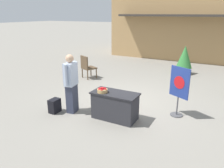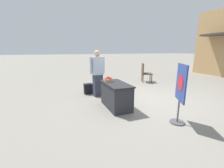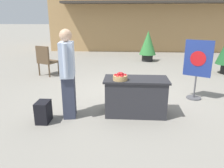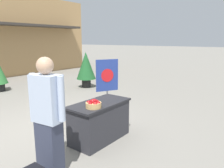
{
  "view_description": "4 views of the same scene",
  "coord_description": "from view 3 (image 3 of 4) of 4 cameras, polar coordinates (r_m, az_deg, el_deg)",
  "views": [
    {
      "loc": [
        2.81,
        -6.26,
        2.87
      ],
      "look_at": [
        0.14,
        -1.25,
        1.02
      ],
      "focal_mm": 35.0,
      "sensor_mm": 36.0,
      "label": 1
    },
    {
      "loc": [
        4.35,
        -2.96,
        1.77
      ],
      "look_at": [
        0.06,
        -1.31,
        0.72
      ],
      "focal_mm": 24.0,
      "sensor_mm": 36.0,
      "label": 2
    },
    {
      "loc": [
        0.02,
        -5.53,
        1.97
      ],
      "look_at": [
        -0.27,
        -1.21,
        0.64
      ],
      "focal_mm": 35.0,
      "sensor_mm": 36.0,
      "label": 3
    },
    {
      "loc": [
        -2.89,
        -3.95,
        1.99
      ],
      "look_at": [
        0.74,
        -1.16,
        1.05
      ],
      "focal_mm": 35.0,
      "sensor_mm": 36.0,
      "label": 4
    }
  ],
  "objects": [
    {
      "name": "ground_plane",
      "position": [
        5.87,
        3.38,
        -2.58
      ],
      "size": [
        120.0,
        120.0,
        0.0
      ],
      "primitive_type": "plane",
      "color": "gray"
    },
    {
      "name": "storefront_building",
      "position": [
        15.31,
        11.5,
        17.65
      ],
      "size": [
        12.94,
        5.33,
        4.42
      ],
      "color": "tan",
      "rests_on": "ground_plane"
    },
    {
      "name": "display_table",
      "position": [
        4.57,
        6.17,
        -3.23
      ],
      "size": [
        1.3,
        0.64,
        0.78
      ],
      "color": "#2D2D33",
      "rests_on": "ground_plane"
    },
    {
      "name": "apple_basket",
      "position": [
        4.3,
        2.15,
        1.9
      ],
      "size": [
        0.29,
        0.29,
        0.16
      ],
      "color": "tan",
      "rests_on": "display_table"
    },
    {
      "name": "person_visitor",
      "position": [
        4.37,
        -11.46,
        2.63
      ],
      "size": [
        0.32,
        0.6,
        1.76
      ],
      "rotation": [
        0.0,
        0.0,
        0.15
      ],
      "color": "#33384C",
      "rests_on": "ground_plane"
    },
    {
      "name": "backpack",
      "position": [
        4.47,
        -17.48,
        -6.96
      ],
      "size": [
        0.24,
        0.34,
        0.42
      ],
      "color": "black",
      "rests_on": "ground_plane"
    },
    {
      "name": "poster_board",
      "position": [
        5.7,
        21.37,
        4.24
      ],
      "size": [
        0.59,
        0.36,
        1.46
      ],
      "rotation": [
        0.0,
        0.0,
        -2.06
      ],
      "color": "#4C4C51",
      "rests_on": "ground_plane"
    },
    {
      "name": "patio_chair",
      "position": [
        7.92,
        -16.88,
        6.19
      ],
      "size": [
        0.73,
        0.73,
        1.04
      ],
      "rotation": [
        0.0,
        0.0,
        1.15
      ],
      "color": "brown",
      "rests_on": "ground_plane"
    },
    {
      "name": "potted_plant_near_left",
      "position": [
        10.3,
        9.36,
        10.17
      ],
      "size": [
        0.76,
        0.76,
        1.39
      ],
      "color": "black",
      "rests_on": "ground_plane"
    }
  ]
}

